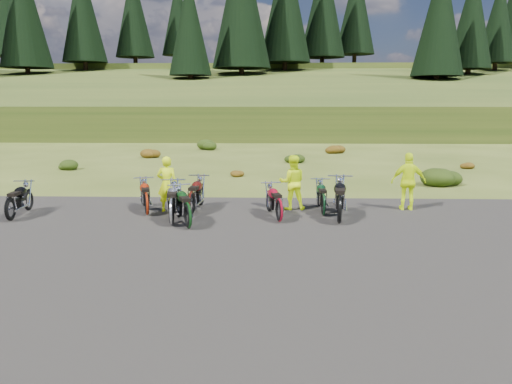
{
  "coord_description": "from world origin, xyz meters",
  "views": [
    {
      "loc": [
        1.31,
        -13.43,
        3.42
      ],
      "look_at": [
        0.82,
        1.1,
        0.76
      ],
      "focal_mm": 35.0,
      "sensor_mm": 36.0,
      "label": 1
    }
  ],
  "objects_px": {
    "motorcycle_3": "(172,226)",
    "motorcycle_7": "(323,216)",
    "motorcycle_0": "(11,222)",
    "person_middle": "(167,185)"
  },
  "relations": [
    {
      "from": "motorcycle_0",
      "to": "person_middle",
      "type": "height_order",
      "value": "person_middle"
    },
    {
      "from": "motorcycle_3",
      "to": "motorcycle_7",
      "type": "bearing_deg",
      "value": -80.55
    },
    {
      "from": "motorcycle_0",
      "to": "motorcycle_7",
      "type": "bearing_deg",
      "value": -88.65
    },
    {
      "from": "person_middle",
      "to": "motorcycle_3",
      "type": "bearing_deg",
      "value": 106.39
    },
    {
      "from": "motorcycle_0",
      "to": "motorcycle_3",
      "type": "xyz_separation_m",
      "value": [
        4.73,
        -0.35,
        0.0
      ]
    },
    {
      "from": "motorcycle_3",
      "to": "motorcycle_7",
      "type": "height_order",
      "value": "motorcycle_3"
    },
    {
      "from": "motorcycle_3",
      "to": "person_middle",
      "type": "bearing_deg",
      "value": 7.55
    },
    {
      "from": "motorcycle_0",
      "to": "person_middle",
      "type": "relative_size",
      "value": 1.13
    },
    {
      "from": "motorcycle_7",
      "to": "person_middle",
      "type": "relative_size",
      "value": 1.09
    },
    {
      "from": "motorcycle_0",
      "to": "person_middle",
      "type": "distance_m",
      "value": 4.55
    }
  ]
}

